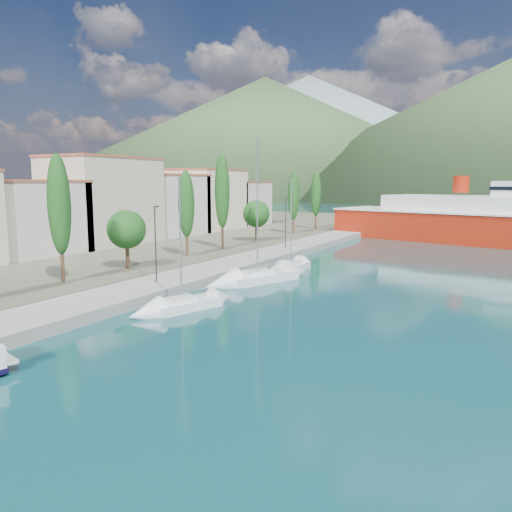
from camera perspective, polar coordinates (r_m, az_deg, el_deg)
The scene contains 10 objects.
ground at distance 138.08m, azimuth 21.62°, elevation 4.17°, with size 1400.00×1400.00×0.00m, color #114347.
quay at distance 50.62m, azimuth -2.44°, elevation -1.03°, with size 5.00×88.00×0.80m, color gray.
land_strip at distance 83.20m, azimuth -21.69°, elevation 2.03°, with size 70.00×148.00×0.70m, color #565644.
town_buildings at distance 72.60m, azimuth -13.72°, elevation 5.68°, with size 9.20×69.20×11.30m.
tree_row at distance 58.28m, azimuth -5.45°, elevation 5.67°, with size 3.67×65.85×11.44m.
lamp_posts at distance 41.10m, azimuth -10.47°, elevation 1.84°, with size 0.15×45.79×6.06m.
sailboat_near at distance 34.02m, azimuth -10.36°, elevation -6.03°, with size 4.08×7.21×9.93m.
sailboat_mid at distance 42.71m, azimuth -1.74°, elevation -2.89°, with size 5.75×9.63×13.50m.
sailboat_far at distance 48.48m, azimuth 3.34°, elevation -1.60°, with size 2.32×6.83×9.97m.
ferry at distance 78.11m, azimuth 27.20°, elevation 3.36°, with size 52.61×23.04×10.23m.
Camera 1 is at (16.78, -16.78, 8.64)m, focal length 35.00 mm.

